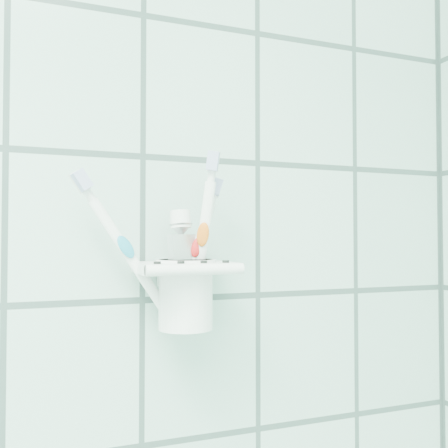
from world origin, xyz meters
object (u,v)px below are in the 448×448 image
toothbrush_blue (173,244)px  toothpaste_tube (187,257)px  toothbrush_pink (172,234)px  holder_bracket (184,269)px  cup (186,291)px  toothbrush_orange (192,235)px

toothbrush_blue → toothpaste_tube: (0.02, -0.00, -0.02)m
toothbrush_pink → toothbrush_blue: toothbrush_pink is taller
holder_bracket → toothbrush_blue: toothbrush_blue is taller
holder_bracket → cup: bearing=54.6°
cup → toothbrush_blue: (-0.02, -0.00, 0.05)m
cup → toothbrush_blue: size_ratio=0.46×
holder_bracket → toothbrush_pink: toothbrush_pink is taller
cup → toothbrush_orange: 0.07m
toothbrush_orange → toothpaste_tube: bearing=-102.1°
toothbrush_pink → toothbrush_orange: size_ratio=0.96×
toothbrush_pink → toothpaste_tube: bearing=-59.8°
holder_bracket → toothpaste_tube: 0.01m
holder_bracket → cup: same height
toothbrush_orange → cup: bearing=-119.9°
toothbrush_blue → toothbrush_orange: size_ratio=0.88×
toothbrush_orange → toothbrush_pink: bearing=-148.1°
holder_bracket → toothpaste_tube: (0.00, -0.00, 0.01)m
cup → toothbrush_orange: (0.01, 0.01, 0.07)m
toothbrush_orange → toothpaste_tube: 0.03m
cup → toothbrush_blue: 0.06m
toothbrush_orange → toothpaste_tube: size_ratio=1.53×
holder_bracket → toothbrush_pink: (-0.01, 0.01, 0.04)m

